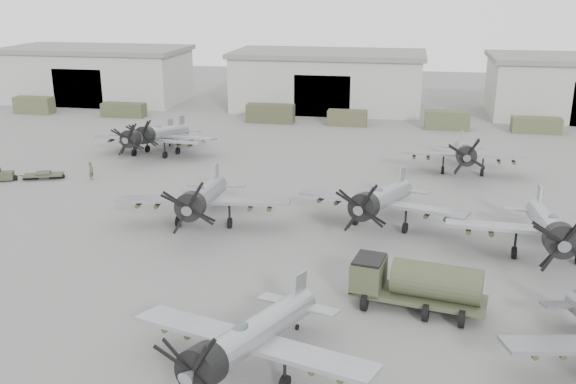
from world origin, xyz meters
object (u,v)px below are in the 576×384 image
(aircraft_extra_481, at_px, (161,134))
(fuel_tanker, at_px, (417,282))
(aircraft_mid_1, at_px, (202,198))
(aircraft_mid_2, at_px, (380,200))
(aircraft_mid_3, at_px, (550,228))
(aircraft_far_1, at_px, (464,153))
(ground_crew, at_px, (91,171))
(tug_trailer, at_px, (19,175))
(aircraft_far_0, at_px, (148,137))
(aircraft_near_1, at_px, (248,338))

(aircraft_extra_481, xyz_separation_m, fuel_tanker, (28.36, -32.08, -0.55))
(aircraft_mid_1, relative_size, aircraft_mid_2, 1.02)
(aircraft_mid_3, distance_m, aircraft_far_1, 21.24)
(aircraft_mid_2, xyz_separation_m, aircraft_extra_481, (-25.60, 19.41, -0.16))
(ground_crew, bearing_deg, fuel_tanker, -121.90)
(tug_trailer, xyz_separation_m, ground_crew, (6.96, 1.42, 0.45))
(aircraft_far_0, height_order, aircraft_extra_481, same)
(aircraft_near_1, height_order, aircraft_far_1, aircraft_far_1)
(aircraft_near_1, xyz_separation_m, aircraft_extra_481, (-20.35, 41.01, -0.03))
(aircraft_near_1, relative_size, ground_crew, 6.87)
(aircraft_mid_2, height_order, aircraft_far_1, aircraft_mid_2)
(aircraft_near_1, distance_m, aircraft_far_0, 44.39)
(aircraft_mid_1, distance_m, aircraft_extra_481, 24.69)
(tug_trailer, relative_size, ground_crew, 3.45)
(aircraft_extra_481, height_order, ground_crew, aircraft_extra_481)
(aircraft_mid_2, relative_size, aircraft_extra_481, 1.07)
(ground_crew, bearing_deg, aircraft_far_1, -75.03)
(aircraft_far_0, height_order, tug_trailer, aircraft_far_0)
(aircraft_mid_1, relative_size, aircraft_mid_3, 0.99)
(aircraft_mid_2, relative_size, aircraft_far_0, 1.07)
(aircraft_far_1, height_order, tug_trailer, aircraft_far_1)
(aircraft_far_0, relative_size, aircraft_extra_481, 1.00)
(aircraft_mid_1, distance_m, aircraft_far_1, 28.40)
(aircraft_extra_481, distance_m, fuel_tanker, 42.83)
(aircraft_mid_3, relative_size, aircraft_extra_481, 1.11)
(aircraft_far_0, height_order, ground_crew, aircraft_far_0)
(aircraft_near_1, relative_size, tug_trailer, 1.99)
(fuel_tanker, relative_size, ground_crew, 4.39)
(aircraft_extra_481, relative_size, fuel_tanker, 1.55)
(aircraft_mid_2, relative_size, tug_trailer, 2.11)
(aircraft_mid_2, bearing_deg, fuel_tanker, -62.79)
(tug_trailer, bearing_deg, aircraft_mid_2, -30.70)
(aircraft_mid_2, relative_size, ground_crew, 7.27)
(aircraft_mid_2, relative_size, aircraft_mid_3, 0.96)
(aircraft_far_1, relative_size, tug_trailer, 1.99)
(aircraft_far_1, relative_size, aircraft_extra_481, 1.01)
(aircraft_far_1, height_order, aircraft_extra_481, aircraft_far_1)
(fuel_tanker, bearing_deg, aircraft_mid_3, 53.49)
(aircraft_near_1, relative_size, aircraft_far_0, 1.01)
(aircraft_near_1, distance_m, aircraft_mid_3, 24.35)
(aircraft_extra_481, distance_m, tug_trailer, 16.14)
(aircraft_near_1, relative_size, aircraft_mid_1, 0.92)
(aircraft_mid_1, bearing_deg, aircraft_far_0, 116.40)
(aircraft_near_1, distance_m, tug_trailer, 41.58)
(aircraft_near_1, height_order, aircraft_mid_3, aircraft_mid_3)
(aircraft_near_1, xyz_separation_m, aircraft_far_1, (12.72, 38.26, 0.01))
(aircraft_near_1, bearing_deg, aircraft_mid_2, 92.64)
(tug_trailer, bearing_deg, fuel_tanker, -46.80)
(aircraft_mid_1, distance_m, aircraft_mid_2, 13.90)
(aircraft_mid_2, distance_m, ground_crew, 29.78)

